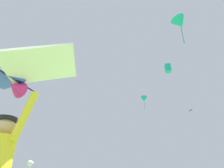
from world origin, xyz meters
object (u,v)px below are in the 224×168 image
held_stunt_kite (13,75)px  distant_kite_teal_mid_left (144,99)px  marker_flag (31,166)px  distant_kite_teal_low_right (168,68)px  distant_kite_teal_mid_right (180,23)px  distant_kite_blue_high_left (191,110)px

held_stunt_kite → distant_kite_teal_mid_left: size_ratio=0.69×
held_stunt_kite → marker_flag: held_stunt_kite is taller
distant_kite_teal_low_right → distant_kite_teal_mid_left: bearing=126.5°
held_stunt_kite → distant_kite_teal_low_right: distant_kite_teal_low_right is taller
distant_kite_teal_mid_right → marker_flag: size_ratio=1.39×
distant_kite_teal_low_right → distant_kite_blue_high_left: bearing=95.9°
distant_kite_teal_low_right → marker_flag: bearing=-97.8°
held_stunt_kite → distant_kite_teal_low_right: size_ratio=1.96×
distant_kite_blue_high_left → distant_kite_teal_mid_right: bearing=-76.3°
distant_kite_blue_high_left → distant_kite_teal_mid_left: (-7.69, -0.77, 3.59)m
held_stunt_kite → distant_kite_teal_mid_right: distant_kite_teal_mid_right is taller
held_stunt_kite → marker_flag: 6.54m
marker_flag → distant_kite_teal_low_right: bearing=82.2°
distant_kite_blue_high_left → distant_kite_teal_low_right: 13.06m
held_stunt_kite → distant_kite_teal_low_right: 21.01m
distant_kite_teal_mid_right → marker_flag: distant_kite_teal_mid_right is taller
marker_flag → distant_kite_teal_mid_left: bearing=105.3°
distant_kite_teal_low_right → marker_flag: size_ratio=0.53×
distant_kite_blue_high_left → marker_flag: (-0.56, -26.82, -10.47)m
held_stunt_kite → distant_kite_blue_high_left: (-4.58, 30.82, 9.88)m
distant_kite_teal_mid_left → distant_kite_teal_mid_right: size_ratio=1.10×
marker_flag → distant_kite_blue_high_left: bearing=88.8°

